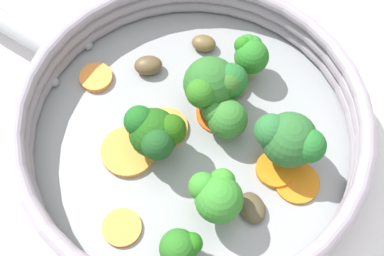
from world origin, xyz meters
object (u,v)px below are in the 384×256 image
object	(u,v)px
carrot_slice_5	(122,228)
mushroom_piece_0	(236,87)
skillet	(192,140)
carrot_slice_4	(96,78)
broccoli_floret_3	(225,117)
carrot_slice_6	(287,132)
carrot_slice_0	(297,183)
mushroom_piece_1	(148,65)
broccoli_floret_5	(155,132)
broccoli_floret_6	(182,247)
carrot_slice_3	(128,151)
broccoli_floret_1	(288,139)
mushroom_piece_3	(204,43)
carrot_slice_2	(275,169)
broccoli_floret_2	(250,54)
mushroom_piece_2	(252,208)
broccoli_floret_0	(217,196)
carrot_slice_7	(166,127)
broccoli_floret_4	(214,84)
carrot_slice_1	(218,114)

from	to	relation	value
carrot_slice_5	mushroom_piece_0	size ratio (longest dim) A/B	1.14
skillet	carrot_slice_4	world-z (taller)	carrot_slice_4
broccoli_floret_3	carrot_slice_6	bearing A→B (deg)	-10.72
carrot_slice_0	mushroom_piece_1	xyz separation A→B (m)	(-0.11, 0.13, 0.01)
broccoli_floret_5	mushroom_piece_0	bearing A→B (deg)	33.12
mushroom_piece_0	broccoli_floret_6	bearing A→B (deg)	-115.07
carrot_slice_3	broccoli_floret_1	world-z (taller)	broccoli_floret_1
broccoli_floret_1	carrot_slice_3	bearing A→B (deg)	170.57
carrot_slice_6	broccoli_floret_6	size ratio (longest dim) A/B	0.85
carrot_slice_0	mushroom_piece_3	size ratio (longest dim) A/B	1.63
carrot_slice_2	broccoli_floret_2	bearing A→B (deg)	92.55
carrot_slice_0	carrot_slice_4	world-z (taller)	carrot_slice_4
carrot_slice_0	broccoli_floret_2	xyz separation A→B (m)	(-0.02, 0.11, 0.03)
broccoli_floret_2	skillet	bearing A→B (deg)	-134.93
broccoli_floret_2	mushroom_piece_3	size ratio (longest dim) A/B	1.85
mushroom_piece_0	mushroom_piece_2	size ratio (longest dim) A/B	1.01
broccoli_floret_0	carrot_slice_7	bearing A→B (deg)	111.73
broccoli_floret_0	broccoli_floret_4	xyz separation A→B (m)	(0.01, 0.10, 0.00)
mushroom_piece_0	carrot_slice_1	bearing A→B (deg)	-129.77
carrot_slice_4	broccoli_floret_0	bearing A→B (deg)	-57.29
carrot_slice_7	broccoli_floret_4	distance (m)	0.06
carrot_slice_3	broccoli_floret_6	distance (m)	0.10
carrot_slice_2	carrot_slice_5	size ratio (longest dim) A/B	1.04
skillet	broccoli_floret_0	world-z (taller)	broccoli_floret_0
broccoli_floret_4	broccoli_floret_6	bearing A→B (deg)	-108.89
carrot_slice_6	broccoli_floret_0	world-z (taller)	broccoli_floret_0
broccoli_floret_5	mushroom_piece_3	world-z (taller)	broccoli_floret_5
carrot_slice_3	broccoli_floret_4	xyz separation A→B (m)	(0.08, 0.04, 0.03)
skillet	broccoli_floret_5	distance (m)	0.05
skillet	broccoli_floret_2	world-z (taller)	broccoli_floret_2
carrot_slice_7	broccoli_floret_1	distance (m)	0.11
carrot_slice_3	broccoli_floret_4	distance (m)	0.09
carrot_slice_1	carrot_slice_7	world-z (taller)	same
carrot_slice_7	carrot_slice_5	bearing A→B (deg)	-117.81
broccoli_floret_2	mushroom_piece_3	bearing A→B (deg)	138.64
broccoli_floret_4	broccoli_floret_2	bearing A→B (deg)	40.47
carrot_slice_4	broccoli_floret_1	size ratio (longest dim) A/B	0.55
carrot_slice_3	carrot_slice_1	bearing A→B (deg)	18.17
carrot_slice_0	carrot_slice_2	size ratio (longest dim) A/B	1.14
broccoli_floret_0	broccoli_floret_4	bearing A→B (deg)	82.59
carrot_slice_1	broccoli_floret_1	world-z (taller)	broccoli_floret_1
carrot_slice_7	mushroom_piece_2	xyz separation A→B (m)	(0.06, -0.08, 0.00)
broccoli_floret_0	broccoli_floret_6	bearing A→B (deg)	-134.45
carrot_slice_7	skillet	bearing A→B (deg)	-25.99
skillet	carrot_slice_3	world-z (taller)	carrot_slice_3
carrot_slice_1	carrot_slice_7	size ratio (longest dim) A/B	1.02
carrot_slice_1	carrot_slice_4	size ratio (longest dim) A/B	1.29
broccoli_floret_5	mushroom_piece_0	distance (m)	0.09
carrot_slice_4	mushroom_piece_0	bearing A→B (deg)	-12.79
carrot_slice_0	carrot_slice_6	size ratio (longest dim) A/B	1.25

